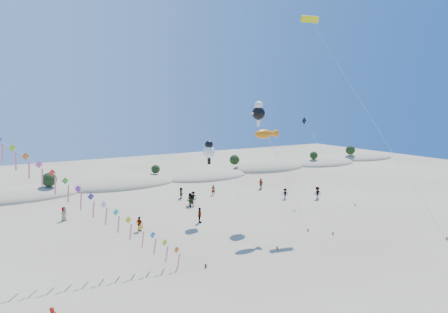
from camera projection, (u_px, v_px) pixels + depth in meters
ground at (297, 299)px, 27.16m from camera, size 160.00×160.00×0.00m
dune_ridge at (130, 184)px, 66.20m from camera, size 145.30×11.49×5.57m
kite_train at (47, 171)px, 30.29m from camera, size 21.46×10.83×16.75m
fish_kite at (266, 134)px, 40.83m from camera, size 6.76×5.80×11.32m
cartoon_kite_low at (209, 150)px, 45.24m from camera, size 1.67×13.07×9.69m
cartoon_kite_high at (259, 112)px, 45.45m from camera, size 2.52×8.45×14.41m
parafoil_kite at (312, 23)px, 47.03m from camera, size 6.01×16.97×25.10m
dark_kite at (316, 141)px, 54.06m from camera, size 3.88×7.36×12.18m
beachgoers at (214, 198)px, 52.63m from camera, size 35.19×13.17×1.87m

